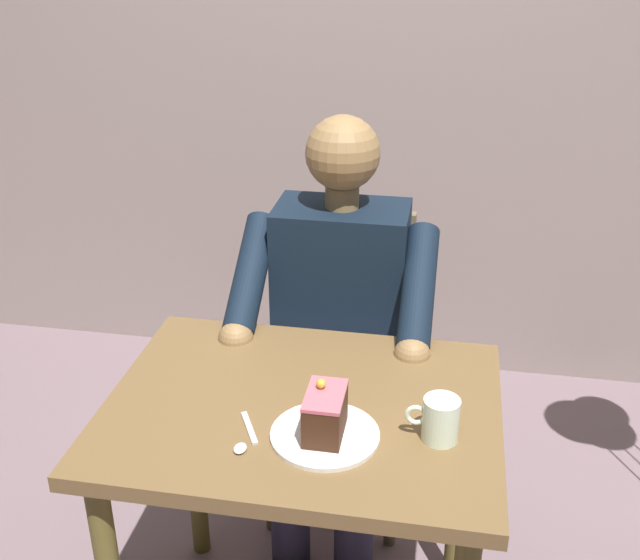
# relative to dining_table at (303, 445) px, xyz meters

# --- Properties ---
(dining_table) EXTENTS (0.85, 0.65, 0.75)m
(dining_table) POSITION_rel_dining_table_xyz_m (0.00, 0.00, 0.00)
(dining_table) COLOR brown
(dining_table) RESTS_ON ground
(chair) EXTENTS (0.42, 0.42, 0.91)m
(chair) POSITION_rel_dining_table_xyz_m (0.00, -0.64, -0.12)
(chair) COLOR brown
(chair) RESTS_ON ground
(seated_person) EXTENTS (0.53, 0.58, 1.24)m
(seated_person) POSITION_rel_dining_table_xyz_m (-0.00, -0.47, 0.02)
(seated_person) COLOR black
(seated_person) RESTS_ON ground
(dessert_plate) EXTENTS (0.22, 0.22, 0.01)m
(dessert_plate) POSITION_rel_dining_table_xyz_m (-0.07, 0.11, 0.12)
(dessert_plate) COLOR white
(dessert_plate) RESTS_ON dining_table
(cake_slice) EXTENTS (0.08, 0.12, 0.12)m
(cake_slice) POSITION_rel_dining_table_xyz_m (-0.07, 0.11, 0.17)
(cake_slice) COLOR #3E2214
(cake_slice) RESTS_ON dessert_plate
(coffee_cup) EXTENTS (0.11, 0.07, 0.09)m
(coffee_cup) POSITION_rel_dining_table_xyz_m (-0.30, 0.07, 0.16)
(coffee_cup) COLOR white
(coffee_cup) RESTS_ON dining_table
(dessert_spoon) EXTENTS (0.06, 0.14, 0.01)m
(dessert_spoon) POSITION_rel_dining_table_xyz_m (0.09, 0.15, 0.12)
(dessert_spoon) COLOR silver
(dessert_spoon) RESTS_ON dining_table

